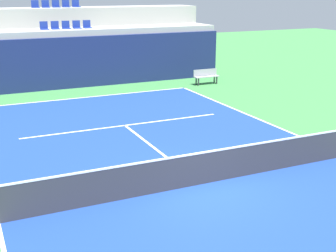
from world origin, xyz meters
TOP-DOWN VIEW (x-y plane):
  - ground_plane at (0.00, 0.00)m, footprint 80.00×80.00m
  - court_surface at (0.00, 0.00)m, footprint 11.00×24.00m
  - baseline_far at (0.00, 11.95)m, footprint 11.00×0.10m
  - service_line_far at (0.00, 6.40)m, footprint 8.26×0.10m
  - centre_service_line at (0.00, 3.20)m, footprint 0.10×6.40m
  - back_wall at (0.00, 14.56)m, footprint 17.82×0.30m
  - stands_tier_lower at (0.00, 15.91)m, footprint 17.82×2.40m
  - stands_tier_upper at (0.00, 18.31)m, footprint 17.82×2.40m
  - seating_row_lower at (-0.00, 16.01)m, footprint 2.88×0.44m
  - seating_row_upper at (-0.00, 18.41)m, footprint 2.88×0.44m
  - tennis_net at (0.00, 0.00)m, footprint 11.08×0.08m
  - player_bench at (7.10, 12.40)m, footprint 1.50×0.40m

SIDE VIEW (x-z plane):
  - ground_plane at x=0.00m, z-range 0.00..0.00m
  - court_surface at x=0.00m, z-range 0.00..0.01m
  - baseline_far at x=0.00m, z-range 0.01..0.01m
  - service_line_far at x=0.00m, z-range 0.01..0.01m
  - centre_service_line at x=0.00m, z-range 0.01..0.01m
  - player_bench at x=7.10m, z-range 0.08..0.93m
  - tennis_net at x=0.00m, z-range -0.03..1.04m
  - back_wall at x=0.00m, z-range 0.00..2.80m
  - stands_tier_lower at x=0.00m, z-range 0.00..3.13m
  - stands_tier_upper at x=0.00m, z-range 0.00..4.21m
  - seating_row_lower at x=0.00m, z-range 3.03..3.47m
  - seating_row_upper at x=0.00m, z-range 4.12..4.56m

